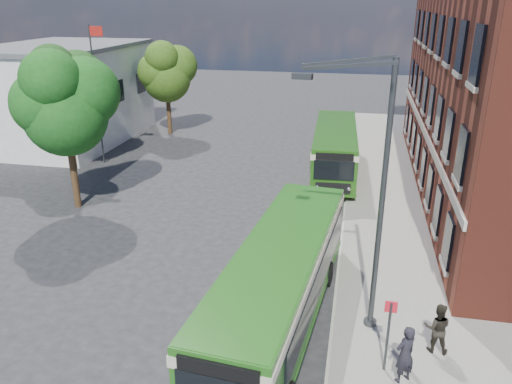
# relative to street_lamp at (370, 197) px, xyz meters

# --- Properties ---
(ground) EXTENTS (120.00, 120.00, 0.00)m
(ground) POSITION_rel_street_lamp_xyz_m (-4.84, 2.00, -4.79)
(ground) COLOR #252528
(ground) RESTS_ON ground
(pavement) EXTENTS (6.00, 48.00, 0.15)m
(pavement) POSITION_rel_street_lamp_xyz_m (2.16, 10.00, -4.72)
(pavement) COLOR gray
(pavement) RESTS_ON ground
(kerb_line) EXTENTS (0.12, 48.00, 0.01)m
(kerb_line) POSITION_rel_street_lamp_xyz_m (-0.89, 10.00, -4.79)
(kerb_line) COLOR beige
(kerb_line) RESTS_ON ground
(white_building) EXTENTS (9.40, 13.40, 7.30)m
(white_building) POSITION_rel_street_lamp_xyz_m (-22.84, 20.00, -1.13)
(white_building) COLOR silver
(white_building) RESTS_ON ground
(flagpole) EXTENTS (0.95, 0.10, 9.00)m
(flagpole) POSITION_rel_street_lamp_xyz_m (-17.29, 15.00, 0.15)
(flagpole) COLOR #35383A
(flagpole) RESTS_ON ground
(street_lamp) EXTENTS (2.96, 2.38, 9.00)m
(street_lamp) POSITION_rel_street_lamp_xyz_m (0.00, 0.00, 0.00)
(street_lamp) COLOR #35383A
(street_lamp) RESTS_ON ground
(bus_stop_sign) EXTENTS (0.35, 0.08, 2.52)m
(bus_stop_sign) POSITION_rel_street_lamp_xyz_m (0.76, -2.20, -3.28)
(bus_stop_sign) COLOR #35383A
(bus_stop_sign) RESTS_ON ground
(bus_front) EXTENTS (3.62, 11.77, 3.02)m
(bus_front) POSITION_rel_street_lamp_xyz_m (-2.70, -0.36, -2.96)
(bus_front) COLOR #236019
(bus_front) RESTS_ON ground
(bus_rear) EXTENTS (3.03, 10.49, 3.02)m
(bus_rear) POSITION_rel_street_lamp_xyz_m (-1.84, 15.89, -2.96)
(bus_rear) COLOR #225514
(bus_rear) RESTS_ON ground
(pedestrian_a) EXTENTS (0.80, 0.76, 1.84)m
(pedestrian_a) POSITION_rel_street_lamp_xyz_m (1.26, -2.56, -3.72)
(pedestrian_a) COLOR black
(pedestrian_a) RESTS_ON pavement
(pedestrian_b) EXTENTS (0.86, 0.69, 1.67)m
(pedestrian_b) POSITION_rel_street_lamp_xyz_m (2.33, -0.98, -3.80)
(pedestrian_b) COLOR black
(pedestrian_b) RESTS_ON pavement
(tree_left) EXTENTS (4.95, 4.70, 8.35)m
(tree_left) POSITION_rel_street_lamp_xyz_m (-14.95, 7.60, 0.88)
(tree_left) COLOR #3B2715
(tree_left) RESTS_ON ground
(tree_mid) EXTENTS (4.76, 4.53, 8.04)m
(tree_mid) POSITION_rel_street_lamp_xyz_m (-18.57, 13.27, 0.66)
(tree_mid) COLOR #3B2715
(tree_mid) RESTS_ON ground
(tree_right) EXTENTS (4.45, 4.23, 7.52)m
(tree_right) POSITION_rel_street_lamp_xyz_m (-15.71, 23.35, 0.31)
(tree_right) COLOR #3B2715
(tree_right) RESTS_ON ground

